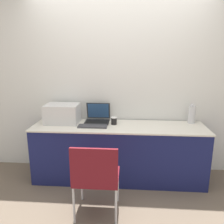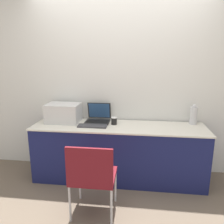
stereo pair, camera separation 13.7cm
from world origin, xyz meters
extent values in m
plane|color=#6B5B4C|center=(0.00, 0.00, 0.00)|extent=(14.00, 14.00, 0.00)
cube|color=silver|center=(0.00, 0.63, 1.30)|extent=(8.00, 0.05, 2.60)
cube|color=#191E51|center=(0.00, 0.29, 0.37)|extent=(2.29, 0.58, 0.75)
cube|color=silver|center=(0.00, 0.29, 0.76)|extent=(2.31, 0.60, 0.02)
cube|color=silver|center=(-0.79, 0.38, 0.90)|extent=(0.45, 0.33, 0.26)
cube|color=black|center=(-0.79, 0.35, 1.00)|extent=(0.36, 0.25, 0.05)
cube|color=black|center=(-0.31, 0.41, 0.78)|extent=(0.34, 0.24, 0.02)
cube|color=black|center=(-0.31, 0.40, 0.79)|extent=(0.30, 0.13, 0.00)
cube|color=black|center=(-0.31, 0.56, 0.90)|extent=(0.34, 0.07, 0.24)
cube|color=#2D5184|center=(-0.31, 0.56, 0.91)|extent=(0.30, 0.06, 0.21)
cube|color=#3D3D42|center=(-0.34, 0.21, 0.78)|extent=(0.38, 0.14, 0.02)
cylinder|color=black|center=(-0.07, 0.34, 0.81)|extent=(0.08, 0.08, 0.09)
cylinder|color=white|center=(-0.07, 0.34, 0.86)|extent=(0.08, 0.08, 0.01)
cylinder|color=silver|center=(1.00, 0.49, 0.89)|extent=(0.10, 0.10, 0.24)
sphere|color=silver|center=(1.00, 0.49, 1.02)|extent=(0.05, 0.05, 0.05)
cube|color=maroon|center=(-0.20, -0.43, 0.43)|extent=(0.46, 0.42, 0.04)
cube|color=maroon|center=(-0.20, -0.63, 0.64)|extent=(0.46, 0.03, 0.38)
cylinder|color=silver|center=(-0.41, -0.24, 0.20)|extent=(0.02, 0.02, 0.41)
cylinder|color=silver|center=(0.02, -0.24, 0.20)|extent=(0.02, 0.02, 0.41)
cylinder|color=silver|center=(-0.41, -0.63, 0.20)|extent=(0.02, 0.02, 0.41)
cylinder|color=silver|center=(0.02, -0.63, 0.20)|extent=(0.02, 0.02, 0.41)
camera|label=1|loc=(0.11, -2.50, 1.65)|focal=35.00mm
camera|label=2|loc=(0.25, -2.49, 1.65)|focal=35.00mm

